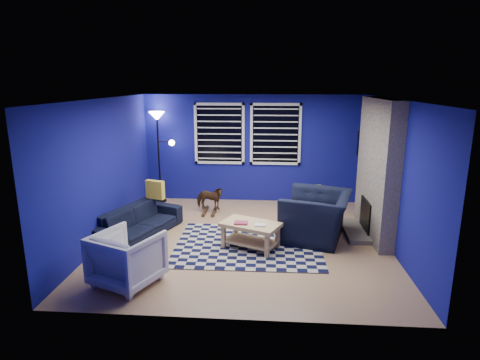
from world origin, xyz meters
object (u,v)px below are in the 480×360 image
at_px(coffee_table, 251,230).
at_px(floor_lamp, 158,129).
at_px(sofa, 139,222).
at_px(armchair_bent, 127,258).
at_px(rocking_horse, 210,198).
at_px(tv, 363,147).
at_px(cabinet, 313,199).
at_px(armchair_big, 316,216).

distance_m(coffee_table, floor_lamp, 3.73).
bearing_deg(sofa, coffee_table, -81.41).
relative_size(armchair_bent, rocking_horse, 1.35).
bearing_deg(coffee_table, sofa, 168.15).
xyz_separation_m(tv, cabinet, (-1.04, -0.12, -1.16)).
distance_m(sofa, armchair_bent, 1.84).
distance_m(rocking_horse, coffee_table, 2.08).
bearing_deg(armchair_bent, armchair_big, -122.45).
distance_m(armchair_big, rocking_horse, 2.49).
relative_size(armchair_big, coffee_table, 1.17).
distance_m(armchair_bent, rocking_horse, 3.26).
distance_m(armchair_bent, cabinet, 4.66).
bearing_deg(cabinet, floor_lamp, 160.70).
relative_size(coffee_table, cabinet, 1.81).
height_order(armchair_big, cabinet, armchair_big).
height_order(armchair_big, floor_lamp, floor_lamp).
height_order(armchair_big, rocking_horse, armchair_big).
bearing_deg(tv, cabinet, -173.49).
bearing_deg(floor_lamp, armchair_bent, -81.58).
distance_m(armchair_big, cabinet, 1.71).
xyz_separation_m(armchair_big, cabinet, (0.13, 1.70, -0.18)).
bearing_deg(armchair_bent, tv, -113.48).
relative_size(tv, armchair_bent, 1.19).
relative_size(tv, armchair_big, 0.77).
xyz_separation_m(tv, coffee_table, (-2.32, -2.38, -1.07)).
bearing_deg(sofa, floor_lamp, 24.82).
distance_m(rocking_horse, floor_lamp, 2.05).
xyz_separation_m(armchair_big, armchair_bent, (-2.82, -1.91, -0.04)).
relative_size(sofa, floor_lamp, 0.87).
relative_size(rocking_horse, cabinet, 1.02).
distance_m(sofa, floor_lamp, 2.64).
distance_m(tv, armchair_big, 2.37).
xyz_separation_m(armchair_bent, floor_lamp, (-0.59, 3.97, 1.35)).
relative_size(armchair_bent, coffee_table, 0.76).
xyz_separation_m(armchair_big, coffee_table, (-1.16, -0.56, -0.09)).
relative_size(sofa, cabinet, 3.00).
bearing_deg(coffee_table, tv, 45.64).
height_order(coffee_table, cabinet, cabinet).
bearing_deg(armchair_big, floor_lamp, -105.43).
height_order(tv, sofa, tv).
distance_m(cabinet, floor_lamp, 3.85).
distance_m(armchair_bent, coffee_table, 2.14).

